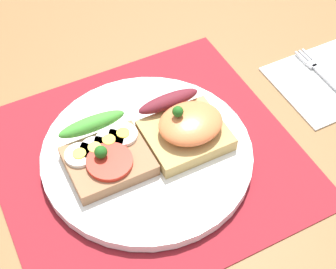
{
  "coord_description": "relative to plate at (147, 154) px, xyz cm",
  "views": [
    {
      "loc": [
        -15.42,
        -36.07,
        51.69
      ],
      "look_at": [
        3.0,
        0.0,
        3.19
      ],
      "focal_mm": 53.8,
      "sensor_mm": 36.0,
      "label": 1
    }
  ],
  "objects": [
    {
      "name": "ground_plane",
      "position": [
        0.0,
        0.0,
        -2.59
      ],
      "size": [
        120.0,
        90.0,
        3.2
      ],
      "primitive_type": "cube",
      "color": "brown"
    },
    {
      "name": "placemat",
      "position": [
        0.0,
        0.0,
        -0.84
      ],
      "size": [
        37.42,
        35.09,
        0.3
      ],
      "primitive_type": "cube",
      "color": "maroon",
      "rests_on": "ground_plane"
    },
    {
      "name": "plate",
      "position": [
        0.0,
        0.0,
        0.0
      ],
      "size": [
        26.81,
        26.81,
        1.39
      ],
      "primitive_type": "cylinder",
      "color": "white",
      "rests_on": "placemat"
    },
    {
      "name": "sandwich_egg_tomato",
      "position": [
        -5.17,
        1.21,
        2.1
      ],
      "size": [
        9.98,
        9.91,
        3.93
      ],
      "color": "#956746",
      "rests_on": "plate"
    },
    {
      "name": "sandwich_salmon",
      "position": [
        5.37,
        -0.31,
        2.77
      ],
      "size": [
        10.07,
        10.23,
        5.81
      ],
      "color": "tan",
      "rests_on": "plate"
    },
    {
      "name": "napkin",
      "position": [
        29.5,
        0.68,
        -0.69
      ],
      "size": [
        14.78,
        13.68,
        0.6
      ],
      "primitive_type": "cube",
      "color": "white",
      "rests_on": "ground_plane"
    },
    {
      "name": "fork",
      "position": [
        29.44,
        0.82,
        -0.23
      ],
      "size": [
        1.62,
        14.58,
        0.32
      ],
      "color": "#B7B7BC",
      "rests_on": "napkin"
    }
  ]
}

